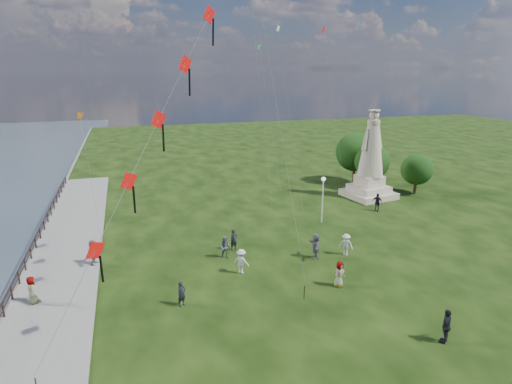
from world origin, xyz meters
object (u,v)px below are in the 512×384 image
object	(u,v)px
lamppost	(323,190)
person_10	(32,291)
person_0	(182,294)
statue	(370,165)
person_11	(315,246)
person_2	(241,261)
person_9	(377,202)
person_5	(93,253)
person_4	(339,274)
person_3	(446,326)
person_6	(234,240)
person_1	(225,248)
person_8	(346,245)

from	to	relation	value
lamppost	person_10	size ratio (longest dim) A/B	2.52
person_0	statue	bearing A→B (deg)	2.70
person_11	lamppost	bearing A→B (deg)	158.89
person_2	person_9	size ratio (longest dim) A/B	0.97
person_5	person_10	size ratio (longest dim) A/B	1.09
lamppost	person_4	xyz separation A→B (m)	(-4.14, -11.18, -2.19)
statue	person_3	xyz separation A→B (m)	(-10.05, -23.78, -2.59)
lamppost	person_10	world-z (taller)	lamppost
person_10	person_2	bearing A→B (deg)	-101.64
statue	lamppost	distance (m)	10.13
person_6	person_11	distance (m)	6.21
person_1	person_11	size ratio (longest dim) A/B	0.88
statue	person_0	xyz separation A→B (m)	(-22.35, -16.35, -2.75)
person_6	person_8	world-z (taller)	person_8
person_2	person_9	distance (m)	18.41
person_2	person_5	size ratio (longest dim) A/B	0.95
lamppost	person_2	distance (m)	12.43
person_4	person_8	xyz separation A→B (m)	(2.74, 4.17, -0.02)
person_6	person_10	world-z (taller)	person_10
statue	lamppost	size ratio (longest dim) A/B	2.20
person_4	person_0	bearing A→B (deg)	151.90
person_3	person_6	size ratio (longest dim) A/B	1.13
person_5	person_11	size ratio (longest dim) A/B	0.95
person_6	person_11	bearing A→B (deg)	-47.29
person_6	person_10	distance (m)	13.88
person_5	person_9	distance (m)	26.18
statue	person_2	size ratio (longest dim) A/B	5.37
person_4	person_9	bearing A→B (deg)	24.92
person_11	person_9	bearing A→B (deg)	136.19
statue	person_3	distance (m)	25.95
person_2	person_11	world-z (taller)	person_11
person_1	person_9	size ratio (longest dim) A/B	0.94
person_6	person_11	xyz separation A→B (m)	(5.36, -3.13, 0.13)
person_5	person_9	world-z (taller)	person_5
person_6	person_8	bearing A→B (deg)	-40.15
person_11	person_1	bearing A→B (deg)	-98.81
lamppost	person_6	distance (m)	10.11
person_1	person_8	world-z (taller)	person_1
statue	person_9	xyz separation A→B (m)	(-1.79, -4.47, -2.63)
person_0	person_6	world-z (taller)	person_6
person_5	person_8	distance (m)	18.23
person_3	person_11	distance (m)	11.37
person_3	person_4	bearing A→B (deg)	-106.79
person_1	person_4	distance (m)	8.65
person_0	person_1	world-z (taller)	person_1
person_2	person_10	distance (m)	12.78
person_0	person_1	xyz separation A→B (m)	(3.93, 5.65, 0.07)
lamppost	person_11	distance (m)	8.08
person_1	person_11	xyz separation A→B (m)	(6.32, -1.90, 0.11)
person_6	person_10	size ratio (longest dim) A/B	0.99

